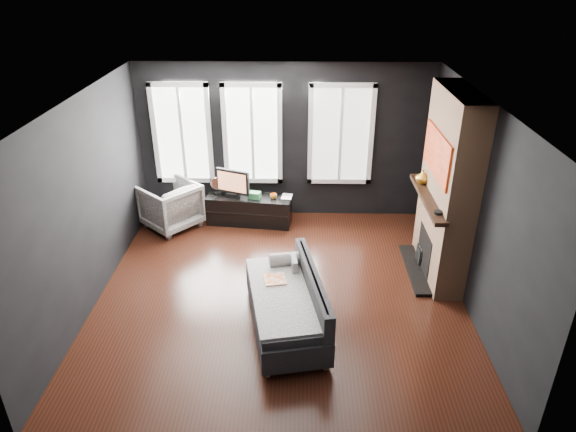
{
  "coord_description": "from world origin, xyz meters",
  "views": [
    {
      "loc": [
        0.23,
        -5.91,
        4.22
      ],
      "look_at": [
        0.1,
        0.3,
        1.05
      ],
      "focal_mm": 32.0,
      "sensor_mm": 36.0,
      "label": 1
    }
  ],
  "objects_px": {
    "armchair": "(170,203)",
    "mantel_vase": "(423,177)",
    "mug": "(273,195)",
    "monitor": "(233,182)",
    "sofa": "(285,302)",
    "media_console": "(249,210)",
    "book": "(282,191)"
  },
  "relations": [
    {
      "from": "armchair",
      "to": "book",
      "type": "bearing_deg",
      "value": 136.33
    },
    {
      "from": "armchair",
      "to": "monitor",
      "type": "bearing_deg",
      "value": 140.06
    },
    {
      "from": "sofa",
      "to": "book",
      "type": "distance_m",
      "value": 2.85
    },
    {
      "from": "monitor",
      "to": "mug",
      "type": "xyz_separation_m",
      "value": [
        0.69,
        -0.07,
        -0.22
      ]
    },
    {
      "from": "media_console",
      "to": "book",
      "type": "xyz_separation_m",
      "value": [
        0.57,
        -0.0,
        0.37
      ]
    },
    {
      "from": "mantel_vase",
      "to": "monitor",
      "type": "bearing_deg",
      "value": 160.21
    },
    {
      "from": "armchair",
      "to": "mantel_vase",
      "type": "bearing_deg",
      "value": 119.18
    },
    {
      "from": "media_console",
      "to": "mantel_vase",
      "type": "distance_m",
      "value": 3.06
    },
    {
      "from": "armchair",
      "to": "mantel_vase",
      "type": "distance_m",
      "value": 4.2
    },
    {
      "from": "armchair",
      "to": "mantel_vase",
      "type": "xyz_separation_m",
      "value": [
        4.0,
        -0.9,
        0.89
      ]
    },
    {
      "from": "armchair",
      "to": "media_console",
      "type": "distance_m",
      "value": 1.36
    },
    {
      "from": "media_console",
      "to": "mug",
      "type": "height_order",
      "value": "mug"
    },
    {
      "from": "mug",
      "to": "armchair",
      "type": "bearing_deg",
      "value": -177.16
    },
    {
      "from": "mug",
      "to": "mantel_vase",
      "type": "bearing_deg",
      "value": -23.84
    },
    {
      "from": "media_console",
      "to": "book",
      "type": "bearing_deg",
      "value": 6.59
    },
    {
      "from": "sofa",
      "to": "armchair",
      "type": "bearing_deg",
      "value": 116.56
    },
    {
      "from": "sofa",
      "to": "book",
      "type": "height_order",
      "value": "sofa"
    },
    {
      "from": "media_console",
      "to": "monitor",
      "type": "xyz_separation_m",
      "value": [
        -0.27,
        0.0,
        0.53
      ]
    },
    {
      "from": "monitor",
      "to": "mug",
      "type": "bearing_deg",
      "value": 16.62
    },
    {
      "from": "book",
      "to": "mantel_vase",
      "type": "xyz_separation_m",
      "value": [
        2.1,
        -1.05,
        0.71
      ]
    },
    {
      "from": "media_console",
      "to": "book",
      "type": "relative_size",
      "value": 6.05
    },
    {
      "from": "media_console",
      "to": "monitor",
      "type": "height_order",
      "value": "monitor"
    },
    {
      "from": "monitor",
      "to": "book",
      "type": "height_order",
      "value": "monitor"
    },
    {
      "from": "media_console",
      "to": "mantel_vase",
      "type": "bearing_deg",
      "value": -14.8
    },
    {
      "from": "sofa",
      "to": "monitor",
      "type": "xyz_separation_m",
      "value": [
        -0.97,
        2.85,
        0.39
      ]
    },
    {
      "from": "sofa",
      "to": "mantel_vase",
      "type": "xyz_separation_m",
      "value": [
        1.96,
        1.79,
        0.94
      ]
    },
    {
      "from": "book",
      "to": "mantel_vase",
      "type": "height_order",
      "value": "mantel_vase"
    },
    {
      "from": "sofa",
      "to": "monitor",
      "type": "height_order",
      "value": "monitor"
    },
    {
      "from": "mug",
      "to": "mantel_vase",
      "type": "distance_m",
      "value": 2.56
    },
    {
      "from": "mug",
      "to": "mantel_vase",
      "type": "relative_size",
      "value": 0.54
    },
    {
      "from": "sofa",
      "to": "media_console",
      "type": "height_order",
      "value": "sofa"
    },
    {
      "from": "media_console",
      "to": "mug",
      "type": "xyz_separation_m",
      "value": [
        0.43,
        -0.06,
        0.31
      ]
    }
  ]
}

